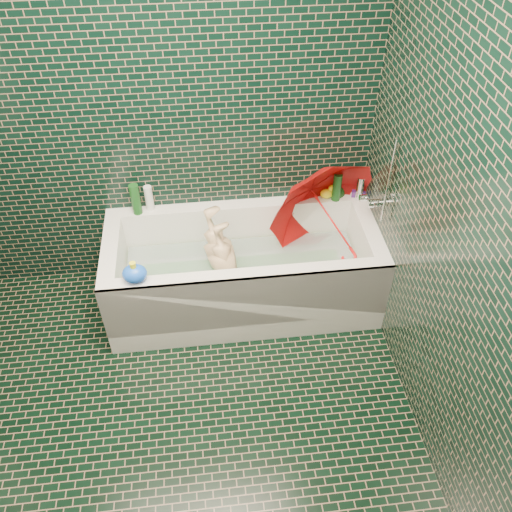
{
  "coord_description": "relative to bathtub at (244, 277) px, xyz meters",
  "views": [
    {
      "loc": [
        0.24,
        -1.47,
        2.71
      ],
      "look_at": [
        0.51,
        0.82,
        0.56
      ],
      "focal_mm": 38.0,
      "sensor_mm": 36.0,
      "label": 1
    }
  ],
  "objects": [
    {
      "name": "floor",
      "position": [
        -0.45,
        -1.01,
        -0.21
      ],
      "size": [
        2.8,
        2.8,
        0.0
      ],
      "primitive_type": "plane",
      "color": "black",
      "rests_on": "ground"
    },
    {
      "name": "wall_back",
      "position": [
        -0.45,
        0.39,
        1.04
      ],
      "size": [
        2.8,
        0.0,
        2.8
      ],
      "primitive_type": "plane",
      "rotation": [
        1.57,
        0.0,
        0.0
      ],
      "color": "black",
      "rests_on": "floor"
    },
    {
      "name": "wall_right",
      "position": [
        0.85,
        -1.01,
        1.04
      ],
      "size": [
        0.0,
        2.8,
        2.8
      ],
      "primitive_type": "plane",
      "rotation": [
        1.57,
        0.0,
        -1.57
      ],
      "color": "black",
      "rests_on": "floor"
    },
    {
      "name": "bathtub",
      "position": [
        0.0,
        0.0,
        0.0
      ],
      "size": [
        1.7,
        0.75,
        0.55
      ],
      "color": "white",
      "rests_on": "floor"
    },
    {
      "name": "bath_mat",
      "position": [
        0.0,
        0.02,
        -0.06
      ],
      "size": [
        1.35,
        0.47,
        0.01
      ],
      "primitive_type": "cube",
      "color": "green",
      "rests_on": "bathtub"
    },
    {
      "name": "water",
      "position": [
        0.0,
        0.02,
        0.09
      ],
      "size": [
        1.48,
        0.53,
        0.0
      ],
      "primitive_type": "cube",
      "color": "silver",
      "rests_on": "bathtub"
    },
    {
      "name": "faucet",
      "position": [
        0.81,
        0.01,
        0.56
      ],
      "size": [
        0.18,
        0.19,
        0.55
      ],
      "color": "silver",
      "rests_on": "wall_right"
    },
    {
      "name": "child",
      "position": [
        -0.1,
        -0.02,
        0.1
      ],
      "size": [
        0.95,
        0.49,
        0.33
      ],
      "primitive_type": "imported",
      "rotation": [
        -1.43,
        0.0,
        -1.38
      ],
      "color": "#D2AF83",
      "rests_on": "bathtub"
    },
    {
      "name": "umbrella",
      "position": [
        0.57,
        0.08,
        0.35
      ],
      "size": [
        1.09,
        1.02,
        1.02
      ],
      "primitive_type": "imported",
      "rotation": [
        0.24,
        -0.45,
        0.22
      ],
      "color": "red",
      "rests_on": "bathtub"
    },
    {
      "name": "soap_bottle_a",
      "position": [
        0.8,
        0.35,
        0.34
      ],
      "size": [
        0.11,
        0.11,
        0.27
      ],
      "primitive_type": "imported",
      "rotation": [
        0.0,
        0.0,
        -0.08
      ],
      "color": "white",
      "rests_on": "bathtub"
    },
    {
      "name": "soap_bottle_b",
      "position": [
        0.8,
        0.31,
        0.34
      ],
      "size": [
        0.11,
        0.11,
        0.2
      ],
      "primitive_type": "imported",
      "rotation": [
        0.0,
        0.0,
        -0.27
      ],
      "color": "#451E71",
      "rests_on": "bathtub"
    },
    {
      "name": "soap_bottle_c",
      "position": [
        0.64,
        0.33,
        0.34
      ],
      "size": [
        0.18,
        0.18,
        0.19
      ],
      "primitive_type": "imported",
      "rotation": [
        0.0,
        0.0,
        -0.32
      ],
      "color": "#154B18",
      "rests_on": "bathtub"
    },
    {
      "name": "bottle_right_tall",
      "position": [
        0.65,
        0.32,
        0.44
      ],
      "size": [
        0.06,
        0.06,
        0.2
      ],
      "primitive_type": "cylinder",
      "rotation": [
        0.0,
        0.0,
        0.06
      ],
      "color": "#154B18",
      "rests_on": "bathtub"
    },
    {
      "name": "bottle_right_pump",
      "position": [
        0.8,
        0.3,
        0.42
      ],
      "size": [
        0.06,
        0.06,
        0.17
      ],
      "primitive_type": "cylinder",
      "rotation": [
        0.0,
        0.0,
        -0.19
      ],
      "color": "silver",
      "rests_on": "bathtub"
    },
    {
      "name": "bottle_left_tall",
      "position": [
        -0.64,
        0.33,
        0.44
      ],
      "size": [
        0.07,
        0.07,
        0.21
      ],
      "primitive_type": "cylinder",
      "rotation": [
        0.0,
        0.0,
        0.27
      ],
      "color": "#154B18",
      "rests_on": "bathtub"
    },
    {
      "name": "bottle_left_short",
      "position": [
        -0.56,
        0.36,
        0.42
      ],
      "size": [
        0.07,
        0.07,
        0.17
      ],
      "primitive_type": "cylinder",
      "rotation": [
        0.0,
        0.0,
        0.31
      ],
      "color": "white",
      "rests_on": "bathtub"
    },
    {
      "name": "rubber_duck",
      "position": [
        0.6,
        0.34,
        0.38
      ],
      "size": [
        0.11,
        0.08,
        0.09
      ],
      "rotation": [
        0.0,
        0.0,
        0.17
      ],
      "color": "#FFF91A",
      "rests_on": "bathtub"
    },
    {
      "name": "bath_toy",
      "position": [
        -0.63,
        -0.29,
        0.4
      ],
      "size": [
        0.16,
        0.14,
        0.14
      ],
      "rotation": [
        0.0,
        0.0,
        0.21
      ],
      "color": "blue",
      "rests_on": "bathtub"
    }
  ]
}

